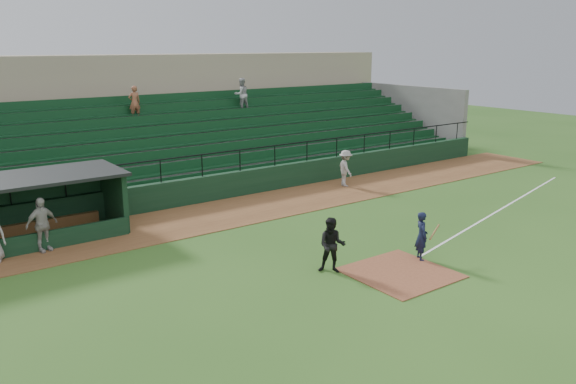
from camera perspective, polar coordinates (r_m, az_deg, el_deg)
ground at (r=19.29m, az=8.87°, el=-7.04°), size 90.00×90.00×0.00m
warning_track at (r=25.24m, az=-4.02°, el=-1.67°), size 40.00×4.00×0.03m
home_plate_dirt at (r=18.65m, az=11.05°, el=-7.86°), size 3.00×3.00×0.03m
foul_line at (r=25.94m, az=19.61°, el=-2.07°), size 17.49×4.44×0.01m
stadium_structure at (r=32.09m, az=-12.22°, el=5.70°), size 38.00×13.08×6.40m
batter_at_plate at (r=19.64m, az=13.11°, el=-4.27°), size 1.11×0.73×1.66m
umpire at (r=18.15m, az=4.38°, el=-5.29°), size 1.09×1.09×1.78m
runner at (r=29.09m, az=5.72°, el=2.36°), size 1.02×1.34×1.84m
dugout_player_a at (r=21.53m, az=-23.22°, el=-2.99°), size 1.21×0.74×1.92m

